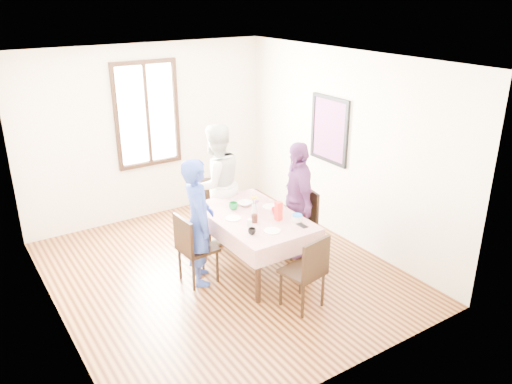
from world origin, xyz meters
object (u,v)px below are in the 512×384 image
dining_table (254,243)px  person_far (215,184)px  chair_far (216,211)px  person_left (198,222)px  person_right (297,200)px  chair_right (297,223)px  chair_left (198,248)px  chair_near (302,271)px

dining_table → person_far: size_ratio=0.84×
dining_table → chair_far: chair_far is taller
dining_table → person_left: size_ratio=0.91×
person_right → chair_far: bearing=-121.7°
chair_right → person_left: (-1.45, 0.09, 0.35)m
chair_right → chair_far: same height
person_right → person_far: bearing=-121.2°
dining_table → person_far: person_far is taller
dining_table → person_right: (0.72, 0.05, 0.43)m
chair_left → chair_far: 1.14m
chair_left → chair_near: 1.36m
dining_table → chair_near: size_ratio=1.61×
chair_far → person_far: person_far is taller
chair_right → person_right: 0.35m
person_right → dining_table: bearing=-64.7°
dining_table → chair_right: 0.74m
chair_far → chair_near: size_ratio=1.00×
chair_right → person_left: bearing=95.6°
chair_right → chair_far: bearing=46.6°
dining_table → chair_right: (0.74, 0.05, 0.08)m
chair_near → chair_right: bearing=45.4°
chair_far → person_right: size_ratio=0.57×
chair_right → chair_near: same height
chair_far → person_right: person_right is taller
chair_right → person_far: person_far is taller
chair_near → person_right: bearing=46.1°
chair_right → person_left: size_ratio=0.57×
dining_table → chair_far: size_ratio=1.61×
chair_far → person_right: (0.72, -0.96, 0.35)m
chair_near → person_right: 1.32m
person_far → person_right: size_ratio=1.08×
person_left → chair_far: bearing=-19.9°
dining_table → person_right: 0.84m
person_left → person_right: 1.44m
person_left → chair_near: bearing=-128.5°
chair_near → chair_far: bearing=80.3°
dining_table → person_far: 1.11m
chair_near → person_far: size_ratio=0.52×
chair_right → person_left: person_left is taller
chair_far → person_left: size_ratio=0.57×
dining_table → chair_left: size_ratio=1.61×
dining_table → person_right: person_right is taller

